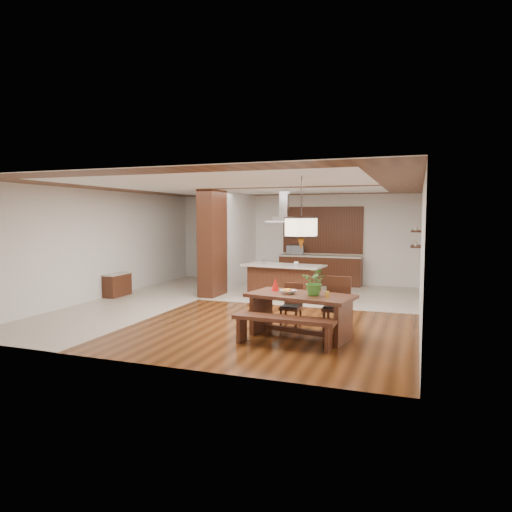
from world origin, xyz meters
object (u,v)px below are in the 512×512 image
at_px(dining_table, 301,306).
at_px(dining_chair_right, 336,306).
at_px(hallway_console, 117,285).
at_px(microwave, 295,250).
at_px(island_cup, 296,263).
at_px(dining_bench, 284,331).
at_px(range_hood, 284,206).
at_px(dining_chair_left, 291,305).
at_px(kitchen_island, 284,280).
at_px(foliage_plant, 315,282).
at_px(fruit_bowl, 288,292).
at_px(pendant_lantern, 301,213).

xyz_separation_m(dining_table, dining_chair_right, (0.57, 0.48, -0.05)).
distance_m(hallway_console, dining_chair_right, 6.62).
xyz_separation_m(hallway_console, microwave, (3.98, 3.99, 0.79)).
bearing_deg(hallway_console, island_cup, 15.77).
distance_m(dining_table, island_cup, 3.90).
bearing_deg(hallway_console, dining_bench, -28.68).
height_order(range_hood, microwave, range_hood).
distance_m(dining_chair_right, microwave, 6.40).
distance_m(dining_chair_left, kitchen_island, 3.37).
relative_size(dining_table, range_hood, 2.25).
height_order(dining_chair_left, range_hood, range_hood).
height_order(dining_bench, dining_chair_left, dining_chair_left).
bearing_deg(dining_chair_left, microwave, 106.28).
xyz_separation_m(dining_chair_right, range_hood, (-1.99, 3.37, 1.94)).
bearing_deg(dining_chair_right, dining_chair_left, 171.59).
bearing_deg(dining_chair_right, range_hood, 122.74).
height_order(foliage_plant, fruit_bowl, foliage_plant).
relative_size(dining_bench, fruit_bowl, 6.50).
xyz_separation_m(dining_table, pendant_lantern, (-0.00, 0.00, 1.67)).
xyz_separation_m(dining_table, kitchen_island, (-1.42, 3.84, -0.12)).
bearing_deg(island_cup, fruit_bowl, -77.52).
bearing_deg(fruit_bowl, foliage_plant, -2.82).
distance_m(pendant_lantern, microwave, 6.74).
height_order(dining_bench, dining_chair_right, dining_chair_right).
distance_m(dining_chair_left, dining_chair_right, 0.95).
bearing_deg(dining_bench, range_hood, 106.03).
height_order(dining_table, island_cup, island_cup).
bearing_deg(dining_bench, foliage_plant, 58.47).
relative_size(pendant_lantern, island_cup, 10.41).
bearing_deg(fruit_bowl, microwave, 103.61).
bearing_deg(fruit_bowl, dining_table, 1.18).
xyz_separation_m(dining_chair_left, dining_chair_right, (0.93, -0.17, 0.09)).
bearing_deg(hallway_console, foliage_plant, -22.06).
height_order(kitchen_island, range_hood, range_hood).
xyz_separation_m(fruit_bowl, island_cup, (-0.83, 3.74, 0.12)).
distance_m(dining_table, dining_chair_left, 0.76).
bearing_deg(island_cup, kitchen_island, 163.72).
bearing_deg(island_cup, dining_chair_right, -63.47).
bearing_deg(island_cup, hallway_console, -164.23).
xyz_separation_m(dining_chair_left, range_hood, (-1.07, 3.20, 2.03)).
height_order(dining_chair_right, kitchen_island, dining_chair_right).
distance_m(foliage_plant, kitchen_island, 4.27).
bearing_deg(microwave, dining_chair_right, -77.14).
distance_m(dining_bench, dining_chair_right, 1.37).
bearing_deg(dining_bench, dining_chair_left, 100.00).
bearing_deg(island_cup, microwave, 105.19).
distance_m(hallway_console, dining_chair_left, 5.68).
relative_size(dining_chair_left, pendant_lantern, 0.66).
height_order(hallway_console, microwave, microwave).
bearing_deg(hallway_console, dining_chair_right, -16.98).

